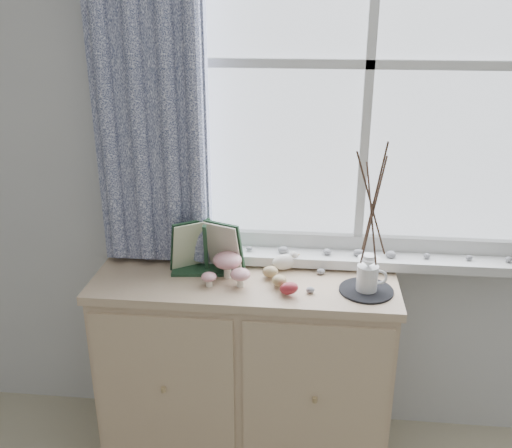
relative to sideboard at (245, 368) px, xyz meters
name	(u,v)px	position (x,y,z in m)	size (l,w,h in m)	color
room_shell	(185,305)	(0.16, -1.62, 1.23)	(4.04, 4.04, 2.62)	#B6B6B4
sideboard	(245,368)	(0.00, 0.00, 0.00)	(1.20, 0.45, 0.85)	tan
botanical_book	(205,249)	(-0.16, 0.01, 0.54)	(0.32, 0.13, 0.23)	#1B3923
toadstool_cluster	(228,266)	(-0.06, -0.02, 0.49)	(0.19, 0.17, 0.11)	silver
wooden_eggs	(279,280)	(0.14, -0.06, 0.45)	(0.14, 0.17, 0.07)	tan
songbird_figurine	(284,261)	(0.15, 0.10, 0.46)	(0.14, 0.06, 0.07)	white
crocheted_doily	(366,290)	(0.47, -0.06, 0.43)	(0.20, 0.20, 0.01)	black
twig_pitcher	(373,204)	(0.47, -0.06, 0.77)	(0.23, 0.23, 0.60)	silver
sideboard_pebbles	(333,284)	(0.35, -0.03, 0.44)	(0.25, 0.19, 0.02)	#949396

